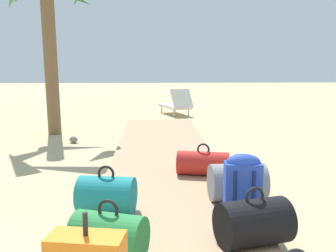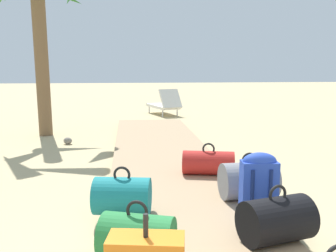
% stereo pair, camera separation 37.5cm
% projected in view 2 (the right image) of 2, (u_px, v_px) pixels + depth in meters
% --- Properties ---
extents(ground_plane, '(60.00, 60.00, 0.00)m').
position_uv_depth(ground_plane, '(174.00, 186.00, 4.70)').
color(ground_plane, tan).
extents(boardwalk, '(1.62, 9.00, 0.08)m').
position_uv_depth(boardwalk, '(167.00, 164.00, 5.58)').
color(boardwalk, tan).
rests_on(boardwalk, ground).
extents(duffel_bag_teal, '(0.59, 0.45, 0.47)m').
position_uv_depth(duffel_bag_teal, '(122.00, 196.00, 3.57)').
color(duffel_bag_teal, '#197A7F').
rests_on(duffel_bag_teal, boardwalk).
extents(duffel_bag_red, '(0.72, 0.45, 0.42)m').
position_uv_depth(duffel_bag_red, '(208.00, 163.00, 4.90)').
color(duffel_bag_red, red).
rests_on(duffel_bag_red, boardwalk).
extents(duffel_bag_green, '(0.61, 0.50, 0.46)m').
position_uv_depth(duffel_bag_green, '(137.00, 238.00, 2.72)').
color(duffel_bag_green, '#237538').
rests_on(duffel_bag_green, boardwalk).
extents(duffel_bag_black, '(0.63, 0.50, 0.48)m').
position_uv_depth(duffel_bag_black, '(276.00, 220.00, 3.01)').
color(duffel_bag_black, black).
rests_on(duffel_bag_black, boardwalk).
extents(duffel_bag_grey, '(0.60, 0.43, 0.51)m').
position_uv_depth(duffel_bag_grey, '(248.00, 180.00, 4.01)').
color(duffel_bag_grey, slate).
rests_on(duffel_bag_grey, boardwalk).
extents(backpack_blue, '(0.35, 0.22, 0.62)m').
position_uv_depth(backpack_blue, '(259.00, 183.00, 3.49)').
color(backpack_blue, '#2847B7').
rests_on(backpack_blue, boardwalk).
extents(palm_tree_far_left, '(2.02, 2.15, 3.71)m').
position_uv_depth(palm_tree_far_left, '(42.00, 3.00, 7.63)').
color(palm_tree_far_left, brown).
rests_on(palm_tree_far_left, ground).
extents(lounge_chair, '(1.02, 1.62, 0.82)m').
position_uv_depth(lounge_chair, '(165.00, 104.00, 11.52)').
color(lounge_chair, white).
rests_on(lounge_chair, ground).
extents(rock_left_mid, '(0.21, 0.20, 0.13)m').
position_uv_depth(rock_left_mid, '(68.00, 141.00, 7.22)').
color(rock_left_mid, gray).
rests_on(rock_left_mid, ground).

